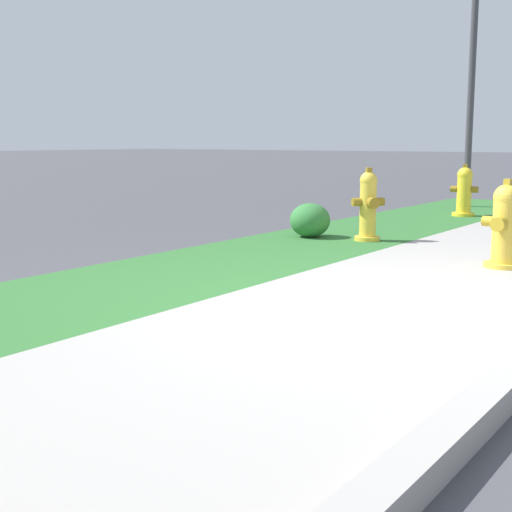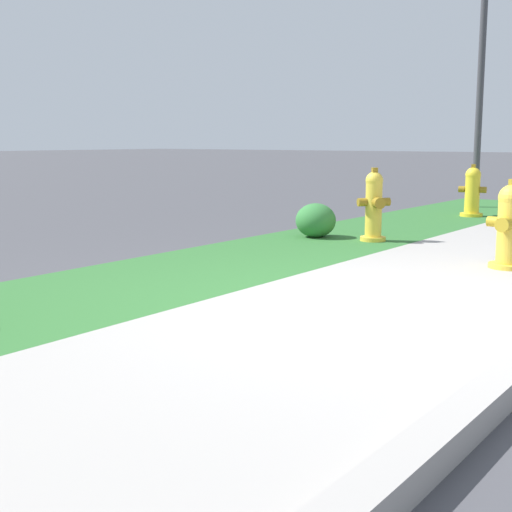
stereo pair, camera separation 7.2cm
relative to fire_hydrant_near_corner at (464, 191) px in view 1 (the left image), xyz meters
The scene contains 8 objects.
ground_plane 6.17m from the fire_hydrant_near_corner, 165.58° to the right, with size 120.00×120.00×0.00m, color #424247.
sidewalk_pavement 6.17m from the fire_hydrant_near_corner, 165.58° to the right, with size 18.00×2.15×0.01m, color #9E9993.
grass_verge 5.99m from the fire_hydrant_near_corner, behind, with size 18.00×1.70×0.01m, color #2D662D.
fire_hydrant_near_corner is the anchor object (origin of this frame).
fire_hydrant_mid_block 4.34m from the fire_hydrant_near_corner, 156.29° to the right, with size 0.38×0.40×0.77m.
fire_hydrant_by_grass_verge 3.13m from the fire_hydrant_near_corner, behind, with size 0.34×0.34×0.80m.
street_lamp 2.97m from the fire_hydrant_near_corner, 17.93° to the left, with size 0.32×0.32×4.35m.
shrub_bush_mid_verge 3.30m from the fire_hydrant_near_corner, 168.83° to the left, with size 0.46×0.46×0.39m.
Camera 1 is at (-4.15, -1.98, 1.09)m, focal length 50.00 mm.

